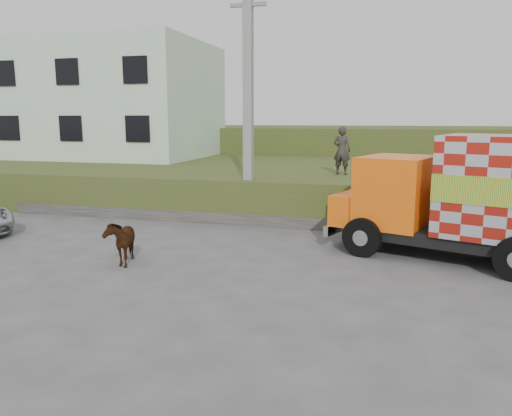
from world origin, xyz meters
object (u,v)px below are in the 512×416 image
(utility_pole, at_px, (248,103))
(cargo_truck, at_px, (493,199))
(pedestrian, at_px, (342,150))
(cow, at_px, (121,241))

(utility_pole, distance_m, cargo_truck, 8.23)
(cargo_truck, relative_size, pedestrian, 4.17)
(cargo_truck, distance_m, cow, 9.25)
(pedestrian, bearing_deg, utility_pole, 51.97)
(cargo_truck, bearing_deg, pedestrian, 145.61)
(cow, bearing_deg, cargo_truck, -6.03)
(cargo_truck, distance_m, pedestrian, 7.13)
(utility_pole, xyz_separation_m, cargo_truck, (7.16, -3.25, -2.43))
(cow, xyz_separation_m, pedestrian, (4.65, 8.00, 1.82))
(pedestrian, bearing_deg, cargo_truck, 138.97)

